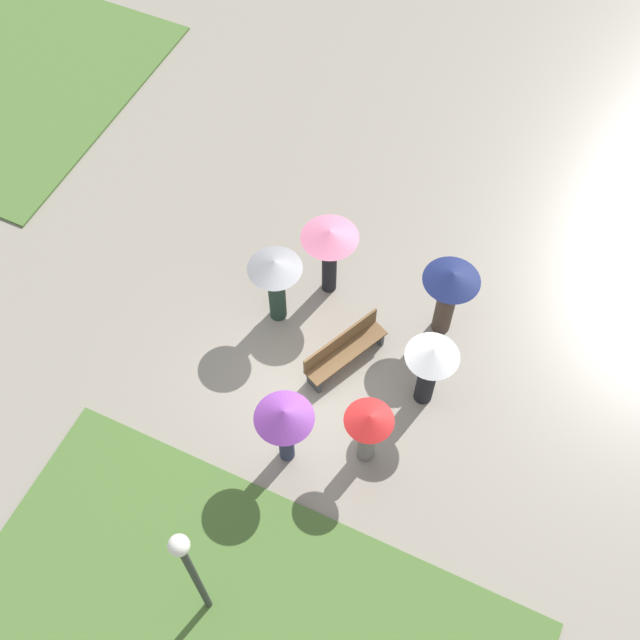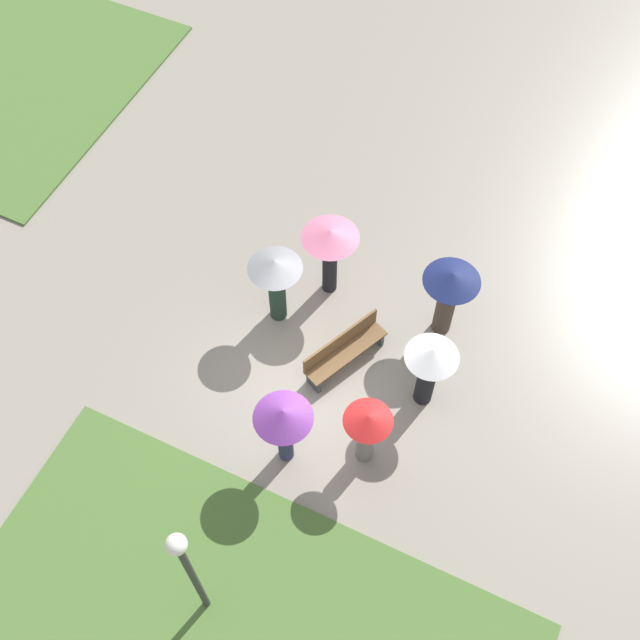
{
  "view_description": "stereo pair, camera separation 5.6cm",
  "coord_description": "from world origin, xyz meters",
  "px_view_note": "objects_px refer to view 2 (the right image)",
  "views": [
    {
      "loc": [
        -6.78,
        -3.43,
        14.53
      ],
      "look_at": [
        1.03,
        0.2,
        0.72
      ],
      "focal_mm": 45.0,
      "sensor_mm": 36.0,
      "label": 1
    },
    {
      "loc": [
        -6.76,
        -3.48,
        14.53
      ],
      "look_at": [
        1.03,
        0.2,
        0.72
      ],
      "focal_mm": 45.0,
      "sensor_mm": 36.0,
      "label": 2
    }
  ],
  "objects_px": {
    "lamp_post": "(188,566)",
    "crowd_person_grey": "(276,277)",
    "park_bench": "(344,349)",
    "crowd_person_red": "(367,430)",
    "crowd_person_pink": "(330,245)",
    "crowd_person_purple": "(284,421)",
    "crowd_person_navy": "(449,290)",
    "crowd_person_white": "(430,365)"
  },
  "relations": [
    {
      "from": "lamp_post",
      "to": "crowd_person_grey",
      "type": "bearing_deg",
      "value": 15.05
    },
    {
      "from": "park_bench",
      "to": "crowd_person_grey",
      "type": "relative_size",
      "value": 0.99
    },
    {
      "from": "crowd_person_red",
      "to": "crowd_person_grey",
      "type": "distance_m",
      "value": 3.67
    },
    {
      "from": "park_bench",
      "to": "crowd_person_grey",
      "type": "bearing_deg",
      "value": 100.27
    },
    {
      "from": "crowd_person_grey",
      "to": "crowd_person_pink",
      "type": "xyz_separation_m",
      "value": [
        1.1,
        -0.69,
        0.12
      ]
    },
    {
      "from": "lamp_post",
      "to": "crowd_person_red",
      "type": "distance_m",
      "value": 4.19
    },
    {
      "from": "crowd_person_red",
      "to": "crowd_person_pink",
      "type": "xyz_separation_m",
      "value": [
        3.27,
        2.26,
        0.36
      ]
    },
    {
      "from": "crowd_person_grey",
      "to": "crowd_person_red",
      "type": "bearing_deg",
      "value": -84.19
    },
    {
      "from": "crowd_person_purple",
      "to": "crowd_person_red",
      "type": "distance_m",
      "value": 1.55
    },
    {
      "from": "crowd_person_navy",
      "to": "crowd_person_grey",
      "type": "bearing_deg",
      "value": 55.92
    },
    {
      "from": "crowd_person_red",
      "to": "crowd_person_navy",
      "type": "height_order",
      "value": "crowd_person_navy"
    },
    {
      "from": "crowd_person_white",
      "to": "crowd_person_red",
      "type": "height_order",
      "value": "crowd_person_white"
    },
    {
      "from": "crowd_person_purple",
      "to": "crowd_person_pink",
      "type": "bearing_deg",
      "value": -100.15
    },
    {
      "from": "crowd_person_purple",
      "to": "crowd_person_navy",
      "type": "distance_m",
      "value": 4.32
    },
    {
      "from": "crowd_person_pink",
      "to": "lamp_post",
      "type": "bearing_deg",
      "value": -1.26
    },
    {
      "from": "crowd_person_red",
      "to": "crowd_person_navy",
      "type": "relative_size",
      "value": 0.88
    },
    {
      "from": "crowd_person_red",
      "to": "crowd_person_pink",
      "type": "height_order",
      "value": "crowd_person_pink"
    },
    {
      "from": "crowd_person_purple",
      "to": "crowd_person_white",
      "type": "height_order",
      "value": "crowd_person_purple"
    },
    {
      "from": "lamp_post",
      "to": "crowd_person_pink",
      "type": "xyz_separation_m",
      "value": [
        7.01,
        0.9,
        -0.96
      ]
    },
    {
      "from": "crowd_person_red",
      "to": "crowd_person_navy",
      "type": "bearing_deg",
      "value": 171.61
    },
    {
      "from": "park_bench",
      "to": "crowd_person_navy",
      "type": "relative_size",
      "value": 0.97
    },
    {
      "from": "lamp_post",
      "to": "crowd_person_white",
      "type": "bearing_deg",
      "value": -19.7
    },
    {
      "from": "lamp_post",
      "to": "crowd_person_pink",
      "type": "distance_m",
      "value": 7.13
    },
    {
      "from": "crowd_person_grey",
      "to": "crowd_person_navy",
      "type": "height_order",
      "value": "crowd_person_navy"
    },
    {
      "from": "park_bench",
      "to": "lamp_post",
      "type": "distance_m",
      "value": 5.81
    },
    {
      "from": "crowd_person_grey",
      "to": "crowd_person_pink",
      "type": "relative_size",
      "value": 0.97
    },
    {
      "from": "crowd_person_purple",
      "to": "crowd_person_pink",
      "type": "distance_m",
      "value": 4.01
    },
    {
      "from": "crowd_person_grey",
      "to": "crowd_person_navy",
      "type": "xyz_separation_m",
      "value": [
        1.18,
        -3.26,
        -0.0
      ]
    },
    {
      "from": "park_bench",
      "to": "crowd_person_red",
      "type": "xyz_separation_m",
      "value": [
        -1.72,
        -1.22,
        0.67
      ]
    },
    {
      "from": "lamp_post",
      "to": "crowd_person_navy",
      "type": "bearing_deg",
      "value": -13.26
    },
    {
      "from": "crowd_person_purple",
      "to": "crowd_person_pink",
      "type": "height_order",
      "value": "crowd_person_pink"
    },
    {
      "from": "lamp_post",
      "to": "crowd_person_purple",
      "type": "xyz_separation_m",
      "value": [
        3.1,
        0.0,
        -0.95
      ]
    },
    {
      "from": "crowd_person_purple",
      "to": "crowd_person_navy",
      "type": "xyz_separation_m",
      "value": [
        3.99,
        -1.67,
        -0.13
      ]
    },
    {
      "from": "crowd_person_pink",
      "to": "crowd_person_purple",
      "type": "bearing_deg",
      "value": 4.39
    },
    {
      "from": "crowd_person_purple",
      "to": "crowd_person_red",
      "type": "bearing_deg",
      "value": -177.98
    },
    {
      "from": "lamp_post",
      "to": "crowd_person_white",
      "type": "distance_m",
      "value": 5.81
    },
    {
      "from": "crowd_person_white",
      "to": "crowd_person_grey",
      "type": "xyz_separation_m",
      "value": [
        0.53,
        3.51,
        0.03
      ]
    },
    {
      "from": "crowd_person_pink",
      "to": "crowd_person_white",
      "type": "bearing_deg",
      "value": 51.34
    },
    {
      "from": "crowd_person_white",
      "to": "crowd_person_grey",
      "type": "height_order",
      "value": "crowd_person_grey"
    },
    {
      "from": "crowd_person_navy",
      "to": "crowd_person_pink",
      "type": "bearing_deg",
      "value": 37.75
    },
    {
      "from": "park_bench",
      "to": "lamp_post",
      "type": "height_order",
      "value": "lamp_post"
    },
    {
      "from": "lamp_post",
      "to": "crowd_person_red",
      "type": "bearing_deg",
      "value": -19.97
    }
  ]
}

